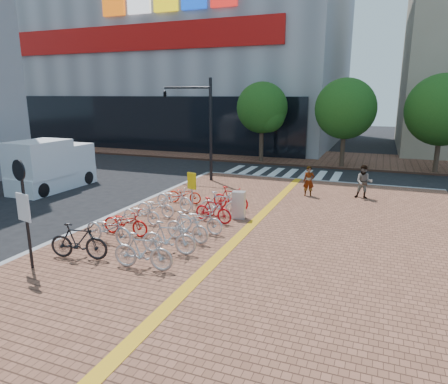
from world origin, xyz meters
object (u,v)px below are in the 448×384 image
at_px(notice_sign, 23,201).
at_px(pedestrian_a, 309,181).
at_px(bike_10, 199,220).
at_px(bike_11, 213,210).
at_px(bike_4, 156,206).
at_px(bike_7, 143,251).
at_px(yellow_sign, 192,184).
at_px(bike_6, 184,194).
at_px(bike_12, 221,204).
at_px(box_truck, 51,166).
at_px(pedestrian_b, 364,182).
at_px(bike_0, 78,241).
at_px(bike_1, 108,228).
at_px(bike_3, 141,213).
at_px(bike_9, 187,227).
at_px(bike_8, 169,238).
at_px(bike_2, 125,222).
at_px(bike_13, 231,198).
at_px(utility_box, 239,205).
at_px(traffic_light_pole, 189,110).
at_px(bike_5, 174,198).

bearing_deg(notice_sign, pedestrian_a, 62.44).
height_order(bike_10, bike_11, bike_11).
relative_size(bike_4, bike_7, 0.91).
bearing_deg(yellow_sign, bike_6, 132.31).
xyz_separation_m(bike_11, notice_sign, (-3.32, -6.02, 1.56)).
height_order(bike_12, box_truck, box_truck).
height_order(bike_6, pedestrian_b, pedestrian_b).
bearing_deg(bike_4, pedestrian_a, -44.79).
height_order(bike_11, box_truck, box_truck).
relative_size(bike_0, bike_1, 0.96).
bearing_deg(bike_4, bike_1, 178.88).
bearing_deg(bike_4, bike_3, 175.37).
relative_size(bike_7, bike_10, 0.98).
relative_size(bike_9, bike_12, 1.00).
bearing_deg(bike_8, pedestrian_b, -39.46).
bearing_deg(yellow_sign, bike_11, -38.91).
relative_size(bike_6, notice_sign, 0.51).
xyz_separation_m(bike_2, bike_10, (2.40, 1.21, 0.01)).
relative_size(bike_13, pedestrian_b, 1.04).
bearing_deg(pedestrian_b, bike_3, -136.06).
bearing_deg(bike_9, utility_box, -5.43).
relative_size(bike_2, bike_9, 1.05).
bearing_deg(bike_0, bike_6, -11.98).
bearing_deg(bike_9, traffic_light_pole, 33.83).
bearing_deg(bike_8, traffic_light_pole, 12.51).
bearing_deg(bike_7, box_truck, 48.52).
distance_m(bike_2, bike_8, 2.56).
bearing_deg(pedestrian_b, bike_12, -134.67).
relative_size(pedestrian_b, utility_box, 1.45).
height_order(bike_4, bike_13, bike_13).
xyz_separation_m(bike_3, notice_sign, (-0.73, -4.81, 1.63)).
relative_size(bike_7, utility_box, 1.64).
bearing_deg(box_truck, bike_3, -24.93).
distance_m(bike_0, bike_4, 4.73).
xyz_separation_m(bike_2, bike_4, (-0.15, 2.37, -0.04)).
xyz_separation_m(bike_0, bike_1, (0.01, 1.47, -0.05)).
xyz_separation_m(bike_1, bike_9, (2.46, 1.12, 0.00)).
height_order(utility_box, notice_sign, notice_sign).
bearing_deg(notice_sign, box_truck, 131.14).
relative_size(bike_5, bike_12, 1.12).
xyz_separation_m(bike_3, bike_9, (2.58, -1.11, 0.09)).
bearing_deg(bike_2, pedestrian_a, -32.90).
bearing_deg(bike_8, bike_2, 56.62).
bearing_deg(bike_13, bike_12, -176.82).
relative_size(bike_8, pedestrian_a, 1.20).
height_order(bike_1, bike_7, bike_7).
distance_m(bike_6, yellow_sign, 1.46).
bearing_deg(bike_11, bike_10, -170.85).
height_order(bike_5, box_truck, box_truck).
bearing_deg(bike_4, notice_sign, 170.04).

